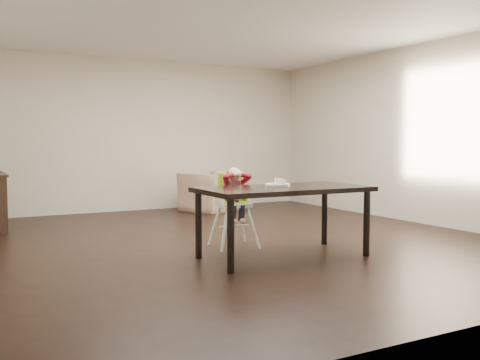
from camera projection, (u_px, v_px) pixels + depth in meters
name	position (u px, v px, depth m)	size (l,w,h in m)	color
ground	(245.00, 240.00, 6.70)	(7.00, 7.00, 0.00)	black
room_walls	(245.00, 91.00, 6.57)	(6.02, 7.02, 2.71)	beige
dining_table	(284.00, 194.00, 5.64)	(1.80, 0.90, 0.75)	black
high_chair	(233.00, 191.00, 6.23)	(0.43, 0.43, 0.93)	white
plate	(278.00, 183.00, 5.75)	(0.35, 0.35, 0.08)	white
armchair	(215.00, 185.00, 9.57)	(1.05, 0.68, 0.92)	tan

